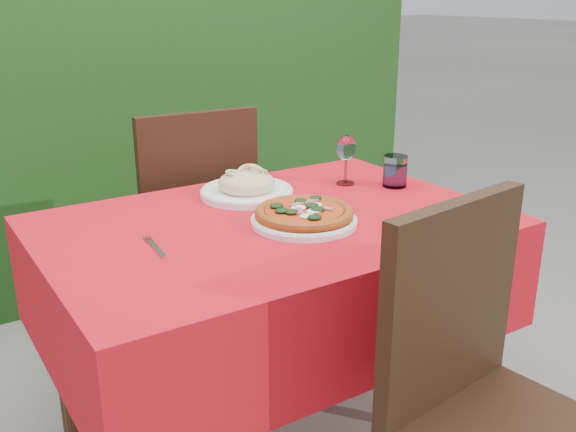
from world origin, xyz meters
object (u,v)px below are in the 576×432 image
water_glass (395,173)px  chair_far (191,218)px  pasta_plate (247,187)px  fork (157,249)px  pizza_plate (304,215)px  wine_glass (346,150)px  chair_near (484,392)px

water_glass → chair_far: bearing=128.3°
pasta_plate → fork: (-0.40, -0.27, -0.03)m
pasta_plate → water_glass: size_ratio=2.80×
chair_far → fork: bearing=63.4°
pizza_plate → pasta_plate: bearing=91.2°
chair_far → wine_glass: (0.35, -0.48, 0.31)m
water_glass → fork: size_ratio=0.61×
chair_near → wine_glass: (0.28, 0.86, 0.32)m
chair_near → pasta_plate: (-0.06, 0.92, 0.24)m
pasta_plate → fork: size_ratio=1.71×
chair_near → water_glass: size_ratio=9.17×
chair_far → wine_glass: 0.67m
pizza_plate → pasta_plate: size_ratio=1.01×
chair_near → fork: (-0.47, 0.65, 0.21)m
pizza_plate → fork: 0.41m
wine_glass → pizza_plate: bearing=-143.3°
chair_far → pizza_plate: size_ratio=3.32×
pizza_plate → water_glass: bearing=17.2°
water_glass → fork: (-0.86, -0.10, -0.04)m
chair_near → water_glass: bearing=54.8°
pizza_plate → wine_glass: size_ratio=1.77×
chair_far → fork: chair_far is taller
pasta_plate → pizza_plate: bearing=-88.8°
chair_near → pasta_plate: size_ratio=3.27×
pizza_plate → wine_glass: (0.33, 0.25, 0.09)m
wine_glass → water_glass: bearing=-42.3°
chair_near → pizza_plate: size_ratio=3.25×
chair_far → fork: 0.82m
wine_glass → chair_far: bearing=125.7°
chair_near → water_glass: 0.88m
chair_near → fork: 0.83m
chair_near → chair_far: (-0.07, 1.34, 0.01)m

